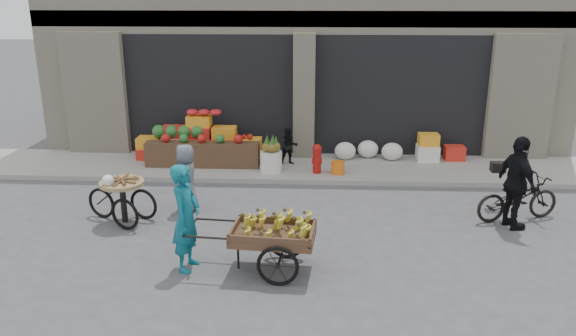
{
  "coord_description": "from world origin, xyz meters",
  "views": [
    {
      "loc": [
        0.3,
        -9.22,
        4.35
      ],
      "look_at": [
        -0.2,
        0.84,
        1.1
      ],
      "focal_mm": 35.0,
      "sensor_mm": 36.0,
      "label": 1
    }
  ],
  "objects_px": {
    "vendor_woman": "(186,218)",
    "bicycle": "(518,198)",
    "cyclist": "(517,183)",
    "vendor_grey": "(186,178)",
    "banana_cart": "(270,232)",
    "seated_person": "(289,146)",
    "pineapple_bin": "(271,161)",
    "orange_bucket": "(338,168)",
    "tricycle_cart": "(122,195)",
    "fire_hydrant": "(317,157)"
  },
  "relations": [
    {
      "from": "seated_person",
      "to": "bicycle",
      "type": "xyz_separation_m",
      "value": [
        4.6,
        -3.02,
        -0.13
      ]
    },
    {
      "from": "vendor_woman",
      "to": "tricycle_cart",
      "type": "bearing_deg",
      "value": 51.59
    },
    {
      "from": "tricycle_cart",
      "to": "bicycle",
      "type": "bearing_deg",
      "value": 24.37
    },
    {
      "from": "fire_hydrant",
      "to": "banana_cart",
      "type": "bearing_deg",
      "value": -98.94
    },
    {
      "from": "bicycle",
      "to": "vendor_grey",
      "type": "bearing_deg",
      "value": 72.86
    },
    {
      "from": "pineapple_bin",
      "to": "cyclist",
      "type": "bearing_deg",
      "value": -30.45
    },
    {
      "from": "pineapple_bin",
      "to": "fire_hydrant",
      "type": "relative_size",
      "value": 0.73
    },
    {
      "from": "fire_hydrant",
      "to": "orange_bucket",
      "type": "height_order",
      "value": "fire_hydrant"
    },
    {
      "from": "orange_bucket",
      "to": "seated_person",
      "type": "distance_m",
      "value": 1.42
    },
    {
      "from": "tricycle_cart",
      "to": "orange_bucket",
      "type": "bearing_deg",
      "value": 54.37
    },
    {
      "from": "vendor_woman",
      "to": "bicycle",
      "type": "relative_size",
      "value": 1.03
    },
    {
      "from": "vendor_woman",
      "to": "bicycle",
      "type": "xyz_separation_m",
      "value": [
        5.97,
        2.3,
        -0.43
      ]
    },
    {
      "from": "bicycle",
      "to": "cyclist",
      "type": "bearing_deg",
      "value": 137.69
    },
    {
      "from": "seated_person",
      "to": "bicycle",
      "type": "height_order",
      "value": "seated_person"
    },
    {
      "from": "tricycle_cart",
      "to": "pineapple_bin",
      "type": "bearing_deg",
      "value": 68.7
    },
    {
      "from": "fire_hydrant",
      "to": "cyclist",
      "type": "relative_size",
      "value": 0.4
    },
    {
      "from": "orange_bucket",
      "to": "cyclist",
      "type": "height_order",
      "value": "cyclist"
    },
    {
      "from": "seated_person",
      "to": "cyclist",
      "type": "bearing_deg",
      "value": -47.87
    },
    {
      "from": "vendor_grey",
      "to": "banana_cart",
      "type": "bearing_deg",
      "value": 39.28
    },
    {
      "from": "vendor_grey",
      "to": "cyclist",
      "type": "height_order",
      "value": "cyclist"
    },
    {
      "from": "pineapple_bin",
      "to": "fire_hydrant",
      "type": "distance_m",
      "value": 1.11
    },
    {
      "from": "fire_hydrant",
      "to": "banana_cart",
      "type": "relative_size",
      "value": 0.31
    },
    {
      "from": "seated_person",
      "to": "vendor_woman",
      "type": "xyz_separation_m",
      "value": [
        -1.37,
        -5.32,
        0.3
      ]
    },
    {
      "from": "fire_hydrant",
      "to": "tricycle_cart",
      "type": "distance_m",
      "value": 4.71
    },
    {
      "from": "bicycle",
      "to": "pineapple_bin",
      "type": "bearing_deg",
      "value": 48.41
    },
    {
      "from": "orange_bucket",
      "to": "bicycle",
      "type": "distance_m",
      "value": 4.12
    },
    {
      "from": "banana_cart",
      "to": "cyclist",
      "type": "xyz_separation_m",
      "value": [
        4.44,
        1.92,
        0.22
      ]
    },
    {
      "from": "pineapple_bin",
      "to": "banana_cart",
      "type": "xyz_separation_m",
      "value": [
        0.36,
        -4.74,
        0.3
      ]
    },
    {
      "from": "banana_cart",
      "to": "tricycle_cart",
      "type": "bearing_deg",
      "value": 153.86
    },
    {
      "from": "banana_cart",
      "to": "vendor_grey",
      "type": "relative_size",
      "value": 1.64
    },
    {
      "from": "fire_hydrant",
      "to": "seated_person",
      "type": "bearing_deg",
      "value": 137.12
    },
    {
      "from": "banana_cart",
      "to": "cyclist",
      "type": "height_order",
      "value": "cyclist"
    },
    {
      "from": "orange_bucket",
      "to": "seated_person",
      "type": "xyz_separation_m",
      "value": [
        -1.2,
        0.7,
        0.31
      ]
    },
    {
      "from": "fire_hydrant",
      "to": "bicycle",
      "type": "bearing_deg",
      "value": -31.3
    },
    {
      "from": "fire_hydrant",
      "to": "tricycle_cart",
      "type": "bearing_deg",
      "value": -142.32
    },
    {
      "from": "banana_cart",
      "to": "cyclist",
      "type": "distance_m",
      "value": 4.84
    },
    {
      "from": "orange_bucket",
      "to": "tricycle_cart",
      "type": "height_order",
      "value": "tricycle_cart"
    },
    {
      "from": "bicycle",
      "to": "fire_hydrant",
      "type": "bearing_deg",
      "value": 42.95
    },
    {
      "from": "vendor_grey",
      "to": "fire_hydrant",
      "type": "bearing_deg",
      "value": 132.03
    },
    {
      "from": "vendor_grey",
      "to": "seated_person",
      "type": "bearing_deg",
      "value": 147.97
    },
    {
      "from": "tricycle_cart",
      "to": "vendor_grey",
      "type": "distance_m",
      "value": 1.29
    },
    {
      "from": "seated_person",
      "to": "fire_hydrant",
      "type": "bearing_deg",
      "value": -52.88
    },
    {
      "from": "tricycle_cart",
      "to": "cyclist",
      "type": "height_order",
      "value": "cyclist"
    },
    {
      "from": "fire_hydrant",
      "to": "orange_bucket",
      "type": "relative_size",
      "value": 2.22
    },
    {
      "from": "fire_hydrant",
      "to": "seated_person",
      "type": "distance_m",
      "value": 0.96
    },
    {
      "from": "fire_hydrant",
      "to": "vendor_woman",
      "type": "distance_m",
      "value": 5.12
    },
    {
      "from": "cyclist",
      "to": "orange_bucket",
      "type": "bearing_deg",
      "value": 33.87
    },
    {
      "from": "tricycle_cart",
      "to": "cyclist",
      "type": "relative_size",
      "value": 0.81
    },
    {
      "from": "pineapple_bin",
      "to": "banana_cart",
      "type": "relative_size",
      "value": 0.23
    },
    {
      "from": "seated_person",
      "to": "banana_cart",
      "type": "bearing_deg",
      "value": -100.4
    }
  ]
}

